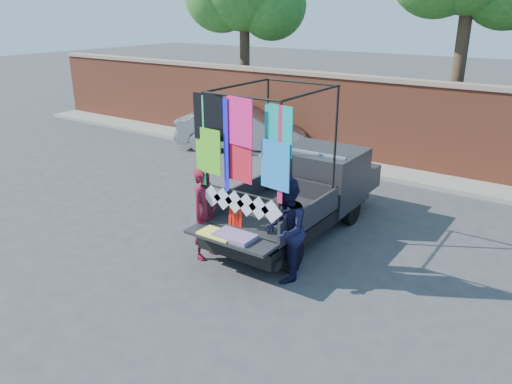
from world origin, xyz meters
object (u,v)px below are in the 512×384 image
Objects in this scene: sedan at (243,128)px; woman at (206,213)px; pickup_truck at (309,190)px; man at (285,230)px.

woman is at bearing -170.09° from sedan.
man is (0.78, -2.27, 0.13)m from pickup_truck.
sedan is 8.55m from man.
pickup_truck is 2.81× the size of woman.
woman reaches higher than sedan.
sedan is 2.36× the size of man.
sedan is (-4.81, 4.19, -0.08)m from pickup_truck.
pickup_truck is 2.40m from man.
man is at bearing -160.07° from sedan.
woman is (-0.86, -2.41, 0.10)m from pickup_truck.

